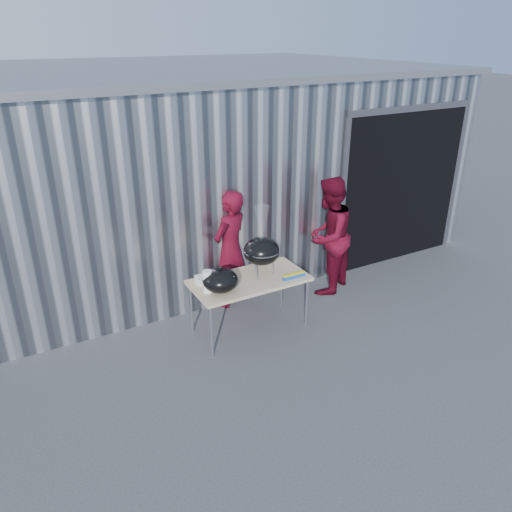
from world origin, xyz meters
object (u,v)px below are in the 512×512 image
folding_table (249,282)px  kettle_grill (262,246)px  person_cook (231,249)px  person_bystander (328,236)px

folding_table → kettle_grill: 0.49m
kettle_grill → person_cook: bearing=96.0°
kettle_grill → person_cook: (-0.08, 0.74, -0.31)m
person_cook → person_bystander: 1.48m
folding_table → kettle_grill: (0.19, 0.02, 0.45)m
kettle_grill → folding_table: bearing=-174.9°
kettle_grill → person_bystander: 1.45m
person_bystander → kettle_grill: bearing=-12.4°
kettle_grill → person_bystander: bearing=16.4°
folding_table → person_cook: (0.11, 0.76, 0.14)m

